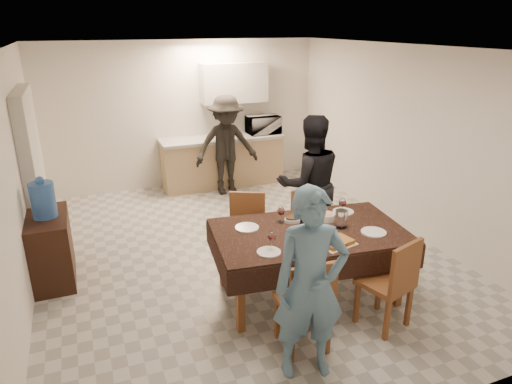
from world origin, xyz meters
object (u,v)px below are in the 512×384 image
water_pitcher (341,219)px  person_near (310,285)px  savoury_tart (336,242)px  microwave (263,125)px  person_kitchen (226,146)px  console (52,248)px  person_far (310,184)px  dining_table (309,234)px  wine_bottle (304,216)px  water_jug (43,200)px

water_pitcher → person_near: person_near is taller
savoury_tart → microwave: (0.98, 4.28, 0.26)m
person_near → person_kitchen: person_kitchen is taller
console → water_pitcher: water_pitcher is taller
person_far → dining_table: bearing=71.3°
console → water_pitcher: size_ratio=4.45×
microwave → person_near: bearing=71.8°
savoury_tart → wine_bottle: bearing=109.2°
person_near → person_kitchen: bearing=93.6°
water_jug → person_kitchen: size_ratio=0.23×
water_jug → savoury_tart: water_jug is taller
person_near → wine_bottle: bearing=78.6°
wine_bottle → person_kitchen: 3.41m
water_jug → savoury_tart: bearing=-33.0°
dining_table → water_pitcher: size_ratio=10.91×
person_near → person_far: size_ratio=0.94×
water_jug → savoury_tart: size_ratio=1.11×
console → water_jug: size_ratio=2.19×
console → person_far: (3.17, -0.34, 0.50)m
console → wine_bottle: 2.95m
dining_table → microwave: 4.06m
microwave → person_near: size_ratio=0.35×
savoury_tart → person_near: 0.93m
dining_table → water_pitcher: (0.35, -0.05, 0.13)m
console → microwave: (3.70, 2.51, 0.67)m
water_jug → person_kitchen: person_kitchen is taller
person_near → person_kitchen: 4.56m
dining_table → savoury_tart: (0.10, -0.38, 0.06)m
water_pitcher → microwave: microwave is taller
wine_bottle → person_far: size_ratio=0.17×
dining_table → person_far: size_ratio=1.19×
dining_table → microwave: size_ratio=3.60×
dining_table → savoury_tart: bearing=-68.6°
dining_table → person_far: 1.19m
console → wine_bottle: bearing=-27.5°
wine_bottle → microwave: size_ratio=0.52×
console → water_pitcher: 3.34m
dining_table → console: (-2.62, 1.39, -0.35)m
water_jug → person_far: size_ratio=0.22×
person_far → console: bearing=2.9°
console → person_near: bearing=-49.6°
console → savoury_tart: (2.72, -1.77, 0.41)m
person_near → person_far: bearing=75.4°
person_near → console: bearing=143.4°
console → microwave: size_ratio=1.47×
savoury_tart → person_kitchen: 3.83m
person_kitchen → person_far: bearing=-81.7°
wine_bottle → microwave: 4.01m
console → person_kitchen: person_kitchen is taller
person_far → person_near: bearing=71.3°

